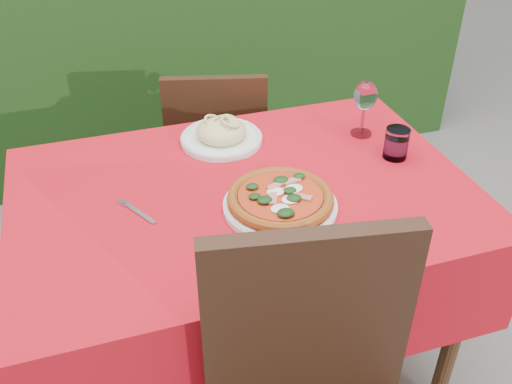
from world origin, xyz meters
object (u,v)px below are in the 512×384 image
object	(u,v)px
chair_far	(217,152)
pasta_plate	(221,134)
pizza_plate	(280,201)
water_glass	(396,145)
fork	(140,213)
wine_glass	(365,98)

from	to	relation	value
chair_far	pasta_plate	size ratio (longest dim) A/B	3.28
pasta_plate	pizza_plate	bearing A→B (deg)	-82.03
pizza_plate	water_glass	xyz separation A→B (m)	(0.42, 0.14, 0.02)
water_glass	fork	world-z (taller)	water_glass
chair_far	pasta_plate	xyz separation A→B (m)	(-0.08, -0.38, 0.29)
chair_far	wine_glass	distance (m)	0.72
chair_far	water_glass	distance (m)	0.81
pasta_plate	water_glass	world-z (taller)	water_glass
chair_far	pizza_plate	bearing A→B (deg)	102.93
pizza_plate	pasta_plate	xyz separation A→B (m)	(-0.05, 0.39, 0.00)
pizza_plate	pasta_plate	distance (m)	0.39
water_glass	fork	size ratio (longest dim) A/B	0.58
chair_far	fork	size ratio (longest dim) A/B	5.16
wine_glass	fork	bearing A→B (deg)	-164.15
water_glass	pizza_plate	bearing A→B (deg)	-161.39
pizza_plate	fork	distance (m)	0.37
pizza_plate	wine_glass	world-z (taller)	wine_glass
water_glass	wine_glass	world-z (taller)	wine_glass
chair_far	fork	distance (m)	0.83
fork	pasta_plate	bearing A→B (deg)	16.23
fork	chair_far	bearing A→B (deg)	32.31
water_glass	chair_far	bearing A→B (deg)	121.88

